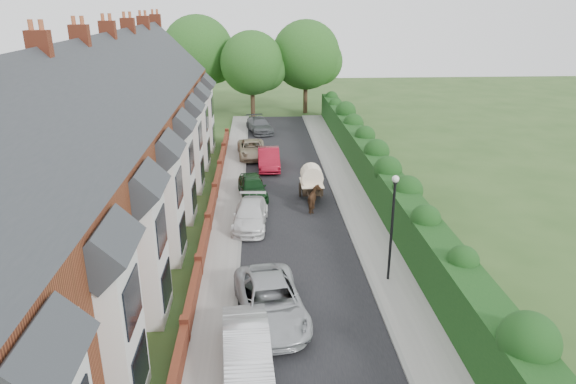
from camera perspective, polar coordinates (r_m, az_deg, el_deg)
name	(u,v)px	position (r m, az deg, el deg)	size (l,w,h in m)	color
ground	(326,337)	(20.64, 4.22, -15.73)	(140.00, 140.00, 0.00)	#2D4C1E
road	(293,222)	(30.12, 0.60, -3.32)	(6.00, 58.00, 0.02)	black
pavement_hedge_side	(363,219)	(30.63, 8.28, -3.02)	(2.20, 58.00, 0.12)	gray
pavement_house_side	(227,223)	(30.09, -6.74, -3.39)	(1.70, 58.00, 0.12)	gray
kerb_hedge_side	(345,220)	(30.44, 6.35, -3.07)	(0.18, 58.00, 0.13)	gray
kerb_house_side	(241,222)	(30.05, -5.22, -3.35)	(0.18, 58.00, 0.13)	gray
hedge	(394,194)	(30.47, 11.75, -0.25)	(2.10, 58.00, 2.85)	#113713
terrace_row	(99,157)	(28.82, -20.29, 3.71)	(9.05, 40.50, 11.50)	brown
garden_wall_row	(208,224)	(29.10, -8.85, -3.49)	(0.35, 40.35, 1.10)	brown
lamppost	(393,216)	(23.07, 11.56, -2.58)	(0.32, 0.32, 5.16)	black
tree_far_left	(255,65)	(56.92, -3.68, 13.95)	(7.14, 6.80, 9.29)	#332316
tree_far_right	(309,57)	(59.13, 2.37, 14.81)	(7.98, 7.60, 10.31)	#332316
tree_far_back	(202,53)	(60.13, -9.56, 14.94)	(8.40, 8.00, 10.82)	#332316
car_silver_a	(247,349)	(18.77, -4.60, -17.01)	(1.63, 4.67, 1.54)	silver
car_silver_b	(271,301)	(21.21, -1.93, -12.05)	(2.55, 5.54, 1.54)	#AAAEB2
car_white	(250,215)	(29.43, -4.21, -2.57)	(1.87, 4.61, 1.34)	white
car_green	(253,187)	(33.75, -3.97, 0.60)	(1.68, 4.18, 1.42)	black
car_red	(269,159)	(39.57, -2.15, 3.73)	(1.62, 4.63, 1.53)	maroon
car_beige	(252,149)	(42.57, -4.02, 4.78)	(2.23, 4.84, 1.34)	tan
car_grey	(259,125)	(50.79, -3.20, 7.42)	(1.96, 4.82, 1.40)	#4E5155
horse	(315,200)	(31.43, 2.97, -0.85)	(0.81, 1.77, 1.49)	#482D1A
horse_cart	(312,180)	(33.00, 2.63, 1.32)	(1.47, 3.26, 2.35)	black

